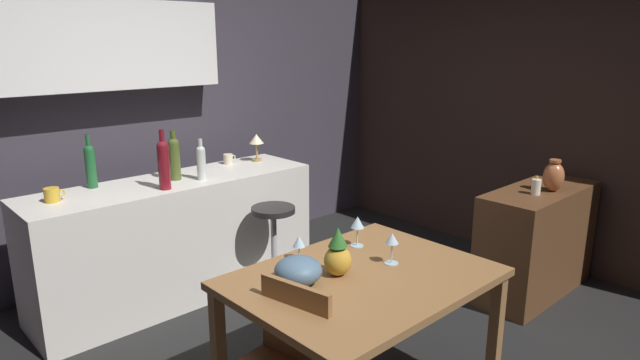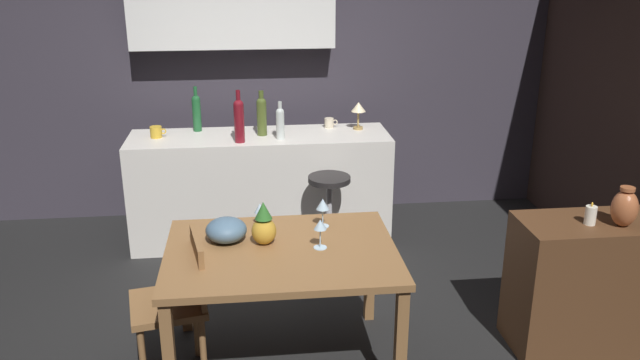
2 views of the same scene
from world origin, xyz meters
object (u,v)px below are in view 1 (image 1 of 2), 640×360
object	(u,v)px
fruit_bowl	(298,271)
wine_bottle_ruby	(164,162)
dining_table	(362,290)
counter_lamp	(256,141)
wine_glass_right	(392,240)
wine_bottle_clear	(201,161)
sideboard_cabinet	(536,241)
pillar_candle_tall	(536,187)
wine_bottle_olive	(174,156)
cup_cream	(228,159)
wine_glass_center	(357,224)
wine_glass_left	(299,242)
cup_mustard	(52,195)
pineapple_centerpiece	(338,255)
vase_copper	(554,176)
wine_bottle_green	(90,164)
bar_stool	(274,250)

from	to	relation	value
fruit_bowl	wine_bottle_ruby	world-z (taller)	wine_bottle_ruby
dining_table	counter_lamp	world-z (taller)	counter_lamp
wine_glass_right	wine_bottle_clear	xyz separation A→B (m)	(-0.13, 1.68, 0.17)
sideboard_cabinet	pillar_candle_tall	world-z (taller)	pillar_candle_tall
sideboard_cabinet	wine_bottle_olive	world-z (taller)	wine_bottle_olive
dining_table	wine_bottle_clear	bearing A→B (deg)	86.86
sideboard_cabinet	cup_cream	size ratio (longest dim) A/B	9.76
wine_bottle_clear	wine_glass_center	bearing A→B (deg)	-82.85
fruit_bowl	wine_bottle_clear	size ratio (longest dim) A/B	0.78
wine_glass_left	fruit_bowl	xyz separation A→B (m)	(-0.20, -0.22, -0.03)
dining_table	fruit_bowl	world-z (taller)	fruit_bowl
wine_glass_right	wine_glass_center	bearing A→B (deg)	80.67
wine_bottle_ruby	wine_bottle_clear	xyz separation A→B (m)	(0.32, 0.06, -0.05)
fruit_bowl	cup_cream	size ratio (longest dim) A/B	2.07
wine_bottle_olive	pillar_candle_tall	xyz separation A→B (m)	(1.82, -1.84, -0.20)
wine_glass_center	sideboard_cabinet	bearing A→B (deg)	-9.71
dining_table	sideboard_cabinet	distance (m)	1.96
sideboard_cabinet	wine_bottle_clear	bearing A→B (deg)	137.86
cup_mustard	pillar_candle_tall	size ratio (longest dim) A/B	0.94
wine_bottle_clear	pineapple_centerpiece	bearing A→B (deg)	-96.52
sideboard_cabinet	wine_bottle_ruby	distance (m)	2.79
dining_table	fruit_bowl	size ratio (longest dim) A/B	5.49
dining_table	pillar_candle_tall	xyz separation A→B (m)	(1.77, -0.03, 0.22)
dining_table	wine_bottle_olive	bearing A→B (deg)	91.53
dining_table	sideboard_cabinet	bearing A→B (deg)	0.05
cup_cream	vase_copper	size ratio (longest dim) A/B	0.48
pineapple_centerpiece	wine_bottle_green	xyz separation A→B (m)	(-0.49, 1.91, 0.22)
wine_glass_right	cup_cream	bearing A→B (deg)	81.36
wine_glass_center	pillar_candle_tall	distance (m)	1.54
wine_glass_right	pineapple_centerpiece	xyz separation A→B (m)	(-0.31, 0.09, -0.02)
fruit_bowl	wine_bottle_olive	distance (m)	1.70
cup_mustard	wine_bottle_ruby	bearing A→B (deg)	-17.38
vase_copper	counter_lamp	bearing A→B (deg)	121.09
pineapple_centerpiece	wine_bottle_clear	xyz separation A→B (m)	(0.18, 1.59, 0.19)
wine_bottle_olive	vase_copper	world-z (taller)	wine_bottle_olive
fruit_bowl	wine_bottle_clear	bearing A→B (deg)	75.59
wine_bottle_green	wine_bottle_clear	bearing A→B (deg)	-25.67
pineapple_centerpiece	cup_cream	distance (m)	1.99
bar_stool	cup_mustard	xyz separation A→B (m)	(-1.32, 0.55, 0.57)
wine_bottle_clear	counter_lamp	xyz separation A→B (m)	(0.66, 0.22, 0.03)
cup_cream	cup_mustard	size ratio (longest dim) A/B	0.89
bar_stool	wine_bottle_clear	bearing A→B (deg)	130.71
wine_bottle_olive	pillar_candle_tall	size ratio (longest dim) A/B	2.66
sideboard_cabinet	counter_lamp	world-z (taller)	counter_lamp
bar_stool	vase_copper	xyz separation A→B (m)	(1.51, -1.36, 0.55)
dining_table	fruit_bowl	distance (m)	0.37
pineapple_centerpiece	wine_glass_right	bearing A→B (deg)	-16.82
sideboard_cabinet	fruit_bowl	world-z (taller)	fruit_bowl
dining_table	wine_bottle_olive	world-z (taller)	wine_bottle_olive
cup_mustard	vase_copper	distance (m)	3.41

